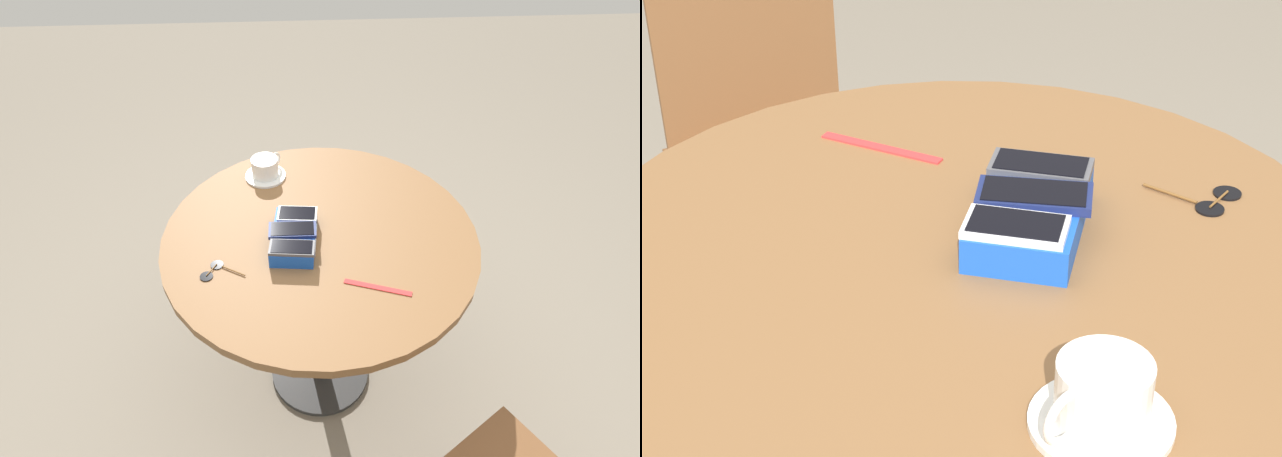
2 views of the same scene
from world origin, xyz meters
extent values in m
cylinder|color=brown|center=(0.00, 0.00, 0.75)|extent=(0.96, 0.96, 0.03)
cube|color=blue|center=(-0.03, 0.08, 0.78)|extent=(0.23, 0.15, 0.04)
cube|color=white|center=(-0.04, 0.02, 0.78)|extent=(0.12, 0.01, 0.02)
cube|color=#515156|center=(-0.11, 0.09, 0.81)|extent=(0.07, 0.13, 0.01)
cube|color=black|center=(-0.11, 0.09, 0.82)|extent=(0.07, 0.12, 0.00)
cube|color=navy|center=(-0.04, 0.08, 0.81)|extent=(0.07, 0.14, 0.01)
cube|color=black|center=(-0.04, 0.08, 0.82)|extent=(0.06, 0.13, 0.00)
cube|color=silver|center=(0.04, 0.07, 0.81)|extent=(0.08, 0.12, 0.01)
cube|color=black|center=(0.04, 0.07, 0.82)|extent=(0.07, 0.11, 0.00)
cylinder|color=white|center=(0.30, 0.17, 0.77)|extent=(0.14, 0.14, 0.01)
cylinder|color=white|center=(0.30, 0.17, 0.80)|extent=(0.09, 0.09, 0.06)
cylinder|color=brown|center=(0.30, 0.17, 0.83)|extent=(0.08, 0.08, 0.00)
torus|color=white|center=(0.34, 0.14, 0.80)|extent=(0.05, 0.05, 0.06)
cube|color=red|center=(-0.23, -0.14, 0.76)|extent=(0.07, 0.18, 0.00)
cylinder|color=black|center=(-0.16, 0.33, 0.76)|extent=(0.04, 0.04, 0.00)
cylinder|color=black|center=(-0.12, 0.30, 0.76)|extent=(0.04, 0.04, 0.00)
cylinder|color=brown|center=(-0.14, 0.31, 0.77)|extent=(0.04, 0.03, 0.00)
cylinder|color=brown|center=(-0.14, 0.25, 0.77)|extent=(0.04, 0.07, 0.00)
cube|color=brown|center=(-0.69, -0.44, 0.45)|extent=(0.53, 0.53, 0.02)
cube|color=brown|center=(-0.85, -0.54, 0.66)|extent=(0.21, 0.32, 0.41)
cylinder|color=brown|center=(-0.46, -0.49, 0.22)|extent=(0.04, 0.04, 0.44)
cylinder|color=brown|center=(-0.64, -0.21, 0.22)|extent=(0.04, 0.04, 0.44)
cylinder|color=brown|center=(-0.75, -0.68, 0.22)|extent=(0.04, 0.04, 0.44)
cylinder|color=brown|center=(-0.93, -0.39, 0.22)|extent=(0.04, 0.04, 0.44)
camera|label=1|loc=(-1.12, 0.07, 1.79)|focal=28.00mm
camera|label=2|loc=(1.07, 0.14, 1.45)|focal=60.00mm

